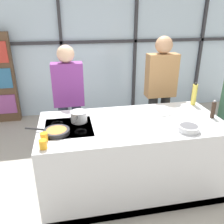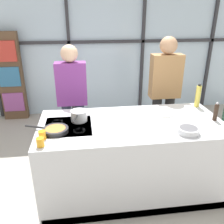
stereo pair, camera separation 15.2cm
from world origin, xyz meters
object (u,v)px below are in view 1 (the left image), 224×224
(oil_bottle, at_px, (194,94))
(juice_glass_near, at_px, (43,144))
(juice_glass_far, at_px, (44,137))
(pepper_grinder, at_px, (213,110))
(mixing_bowl, at_px, (189,128))
(spectator_far_left, at_px, (69,97))
(frying_pan, at_px, (56,131))
(white_plate, at_px, (163,112))
(spectator_center_left, at_px, (160,88))
(saucepan, at_px, (79,116))

(oil_bottle, height_order, juice_glass_near, oil_bottle)
(juice_glass_near, xyz_separation_m, juice_glass_far, (0.00, 0.14, 0.00))
(oil_bottle, relative_size, pepper_grinder, 1.38)
(juice_glass_far, bearing_deg, mixing_bowl, -2.65)
(spectator_far_left, relative_size, juice_glass_near, 19.14)
(spectator_far_left, relative_size, frying_pan, 3.62)
(spectator_far_left, xyz_separation_m, juice_glass_near, (-0.27, -1.31, 0.01))
(spectator_far_left, height_order, juice_glass_far, spectator_far_left)
(frying_pan, relative_size, oil_bottle, 1.52)
(white_plate, height_order, juice_glass_far, juice_glass_far)
(white_plate, relative_size, juice_glass_far, 2.54)
(pepper_grinder, bearing_deg, white_plate, 155.37)
(juice_glass_far, bearing_deg, spectator_far_left, 77.15)
(juice_glass_far, bearing_deg, frying_pan, 52.18)
(spectator_center_left, height_order, saucepan, spectator_center_left)
(mixing_bowl, bearing_deg, juice_glass_near, -177.30)
(frying_pan, xyz_separation_m, mixing_bowl, (1.39, -0.21, 0.01))
(white_plate, bearing_deg, pepper_grinder, -24.63)
(saucepan, height_order, juice_glass_far, saucepan)
(saucepan, bearing_deg, spectator_center_left, 31.12)
(spectator_far_left, distance_m, oil_bottle, 1.75)
(spectator_far_left, height_order, oil_bottle, spectator_far_left)
(white_plate, distance_m, pepper_grinder, 0.59)
(saucepan, relative_size, juice_glass_far, 4.01)
(mixing_bowl, height_order, pepper_grinder, pepper_grinder)
(oil_bottle, bearing_deg, spectator_far_left, 162.27)
(white_plate, relative_size, juice_glass_near, 2.54)
(saucepan, distance_m, mixing_bowl, 1.22)
(white_plate, bearing_deg, spectator_far_left, 147.44)
(pepper_grinder, distance_m, juice_glass_near, 1.97)
(spectator_far_left, height_order, juice_glass_near, spectator_far_left)
(white_plate, bearing_deg, mixing_bowl, -80.45)
(frying_pan, xyz_separation_m, white_plate, (1.30, 0.30, -0.02))
(oil_bottle, xyz_separation_m, juice_glass_near, (-1.93, -0.78, -0.10))
(spectator_center_left, height_order, juice_glass_near, spectator_center_left)
(spectator_far_left, height_order, saucepan, spectator_far_left)
(spectator_far_left, xyz_separation_m, frying_pan, (-0.16, -1.03, -0.01))
(spectator_center_left, bearing_deg, frying_pan, 33.50)
(saucepan, xyz_separation_m, pepper_grinder, (1.58, -0.19, 0.04))
(frying_pan, bearing_deg, oil_bottle, 15.27)
(frying_pan, bearing_deg, spectator_center_left, 33.50)
(juice_glass_near, bearing_deg, white_plate, 22.29)
(mixing_bowl, height_order, juice_glass_near, juice_glass_near)
(oil_bottle, height_order, pepper_grinder, oil_bottle)
(frying_pan, bearing_deg, juice_glass_near, -111.22)
(spectator_center_left, distance_m, saucepan, 1.52)
(spectator_center_left, distance_m, pepper_grinder, 1.01)
(frying_pan, distance_m, white_plate, 1.34)
(spectator_far_left, bearing_deg, mixing_bowl, 134.79)
(spectator_far_left, bearing_deg, spectator_center_left, -180.00)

